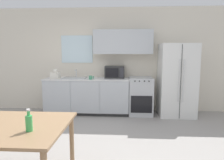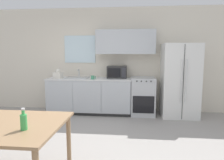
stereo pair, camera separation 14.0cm
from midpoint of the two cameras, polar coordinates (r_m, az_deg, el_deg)
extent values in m
plane|color=gray|center=(3.39, -6.82, -19.17)|extent=(12.00, 12.00, 0.00)
cube|color=beige|center=(5.35, -1.60, 5.73)|extent=(12.00, 0.06, 2.70)
cube|color=silver|center=(5.42, -8.41, 8.69)|extent=(0.82, 0.04, 0.71)
cube|color=#B2B7BC|center=(5.12, 4.66, 10.76)|extent=(1.48, 0.32, 0.60)
cube|color=#333333|center=(5.29, -5.45, -8.73)|extent=(2.09, 0.59, 0.08)
cube|color=#B2B7BC|center=(5.15, -5.57, -4.16)|extent=(2.09, 0.65, 0.79)
cube|color=#B2B7BC|center=(5.03, -14.16, -4.66)|extent=(0.68, 0.01, 0.77)
cube|color=#B2B7BC|center=(4.84, -6.33, -4.95)|extent=(0.68, 0.01, 0.77)
cube|color=#B2B7BC|center=(4.74, 1.97, -5.15)|extent=(0.68, 0.01, 0.77)
cube|color=silver|center=(5.09, -5.63, 0.38)|extent=(2.12, 0.67, 0.03)
cube|color=#B7BABC|center=(5.08, 9.57, -4.52)|extent=(0.58, 0.64, 0.93)
cube|color=black|center=(4.80, 9.80, -6.97)|extent=(0.50, 0.01, 0.41)
cylinder|color=#262626|center=(4.67, 7.97, -0.36)|extent=(0.03, 0.02, 0.03)
cylinder|color=#262626|center=(4.68, 9.24, -0.37)|extent=(0.03, 0.02, 0.03)
cylinder|color=#262626|center=(4.69, 10.66, -0.39)|extent=(0.03, 0.02, 0.03)
cylinder|color=#262626|center=(4.70, 11.93, -0.40)|extent=(0.03, 0.02, 0.03)
cube|color=silver|center=(5.10, 19.46, -0.11)|extent=(0.84, 0.73, 1.76)
cube|color=#3F3F3F|center=(4.75, 20.51, -0.70)|extent=(0.01, 0.01, 1.70)
cylinder|color=silver|center=(4.71, 20.02, -0.32)|extent=(0.02, 0.02, 0.97)
cylinder|color=silver|center=(4.73, 21.19, -0.33)|extent=(0.02, 0.02, 0.97)
cube|color=#B7BABC|center=(5.15, -9.10, 0.69)|extent=(0.57, 0.42, 0.02)
cylinder|color=silver|center=(5.31, -8.66, 2.00)|extent=(0.02, 0.02, 0.19)
cylinder|color=silver|center=(5.23, -8.86, 2.84)|extent=(0.02, 0.14, 0.02)
cube|color=#282828|center=(5.09, 2.25, 2.31)|extent=(0.49, 0.36, 0.30)
cube|color=black|center=(4.91, 1.43, 2.12)|extent=(0.31, 0.01, 0.22)
cube|color=#2D2D33|center=(4.90, 4.19, 2.09)|extent=(0.10, 0.01, 0.24)
cylinder|color=#3F8C66|center=(4.82, -4.74, 0.73)|extent=(0.08, 0.08, 0.09)
torus|color=#3F8C66|center=(4.81, -3.97, 0.78)|extent=(0.02, 0.07, 0.07)
cube|color=silver|center=(5.14, -14.37, 1.33)|extent=(0.23, 0.20, 0.16)
sphere|color=silver|center=(5.13, -14.41, 2.50)|extent=(0.13, 0.13, 0.11)
cube|color=#997551|center=(2.46, -27.04, -11.36)|extent=(1.25, 1.00, 0.03)
cylinder|color=#997551|center=(2.75, -10.75, -17.30)|extent=(0.06, 0.06, 0.74)
cylinder|color=#3FB259|center=(2.16, -22.20, -11.12)|extent=(0.07, 0.07, 0.15)
cylinder|color=#3FB259|center=(2.13, -22.33, -8.54)|extent=(0.03, 0.03, 0.05)
cylinder|color=white|center=(2.12, -22.38, -7.68)|extent=(0.03, 0.03, 0.02)
camera|label=1|loc=(0.07, -88.88, 0.15)|focal=32.00mm
camera|label=2|loc=(0.07, 91.12, -0.15)|focal=32.00mm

